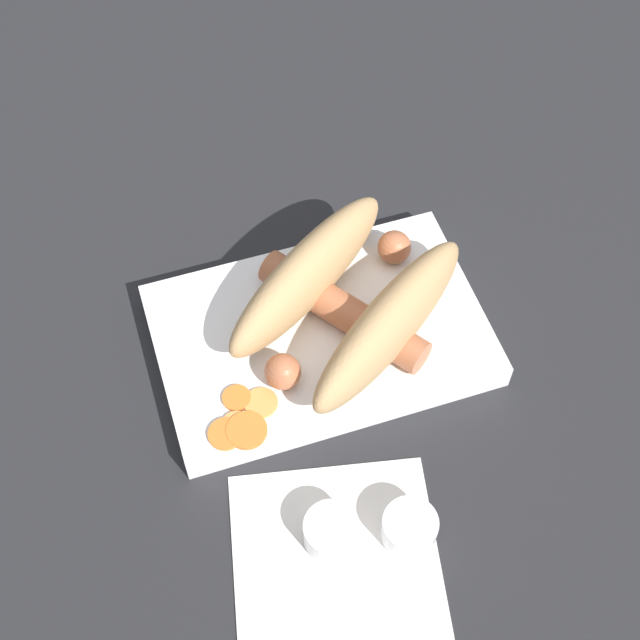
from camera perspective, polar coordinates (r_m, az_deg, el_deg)
name	(u,v)px	position (r m, az deg, el deg)	size (l,w,h in m)	color
ground_plane	(320,343)	(0.77, 0.00, -1.49)	(3.00, 3.00, 0.00)	#232326
food_tray	(320,335)	(0.76, 0.00, -0.96)	(0.27, 0.18, 0.03)	white
bread_roll	(348,298)	(0.73, 1.79, 1.41)	(0.23, 0.21, 0.06)	tan
sausage	(341,306)	(0.74, 1.36, 0.88)	(0.16, 0.15, 0.03)	#B26642
pickled_veggies	(242,421)	(0.70, -5.04, -6.49)	(0.07, 0.06, 0.00)	orange
napkin	(336,562)	(0.68, 1.06, -15.21)	(0.18, 0.18, 0.00)	white
condiment_cup_near	(331,533)	(0.68, 0.72, -13.47)	(0.04, 0.04, 0.03)	white
condiment_cup_far	(409,529)	(0.68, 5.73, -13.19)	(0.04, 0.04, 0.03)	white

